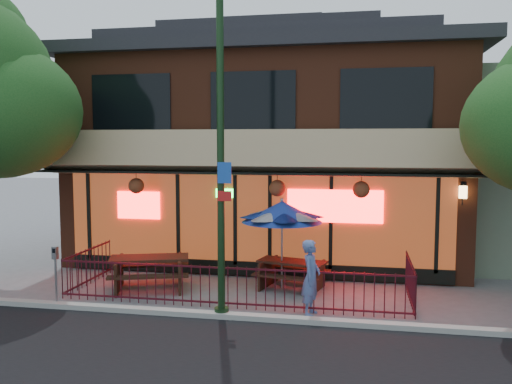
# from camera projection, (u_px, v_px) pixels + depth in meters

# --- Properties ---
(ground) EXTENTS (80.00, 80.00, 0.00)m
(ground) POSITION_uv_depth(u_px,v_px,m) (226.00, 311.00, 12.38)
(ground) COLOR gray
(ground) RESTS_ON ground
(curb) EXTENTS (80.00, 0.25, 0.12)m
(curb) POSITION_uv_depth(u_px,v_px,m) (220.00, 315.00, 11.89)
(curb) COLOR #999993
(curb) RESTS_ON ground
(restaurant_building) EXTENTS (12.96, 9.49, 8.05)m
(restaurant_building) POSITION_uv_depth(u_px,v_px,m) (274.00, 134.00, 18.95)
(restaurant_building) COLOR brown
(restaurant_building) RESTS_ON ground
(patio_fence) EXTENTS (8.44, 2.62, 1.00)m
(patio_fence) POSITION_uv_depth(u_px,v_px,m) (231.00, 278.00, 12.81)
(patio_fence) COLOR #440E19
(patio_fence) RESTS_ON ground
(street_light) EXTENTS (0.43, 0.32, 7.00)m
(street_light) POSITION_uv_depth(u_px,v_px,m) (221.00, 175.00, 11.69)
(street_light) COLOR black
(street_light) RESTS_ON ground
(picnic_table_left) EXTENTS (2.40, 2.10, 0.86)m
(picnic_table_left) POSITION_uv_depth(u_px,v_px,m) (150.00, 268.00, 14.13)
(picnic_table_left) COLOR #331D12
(picnic_table_left) RESTS_ON ground
(picnic_table_right) EXTENTS (2.02, 1.71, 0.75)m
(picnic_table_right) POSITION_uv_depth(u_px,v_px,m) (292.00, 270.00, 14.19)
(picnic_table_right) COLOR #381D13
(picnic_table_right) RESTS_ON ground
(patio_umbrella) EXTENTS (2.10, 2.10, 2.40)m
(patio_umbrella) POSITION_uv_depth(u_px,v_px,m) (282.00, 212.00, 14.03)
(patio_umbrella) COLOR gray
(patio_umbrella) RESTS_ON ground
(pedestrian) EXTENTS (0.51, 0.68, 1.69)m
(pedestrian) POSITION_uv_depth(u_px,v_px,m) (311.00, 278.00, 12.04)
(pedestrian) COLOR #4F659E
(pedestrian) RESTS_ON ground
(parking_meter_near) EXTENTS (0.14, 0.12, 1.42)m
(parking_meter_near) POSITION_uv_depth(u_px,v_px,m) (55.00, 266.00, 12.65)
(parking_meter_near) COLOR gray
(parking_meter_near) RESTS_ON ground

